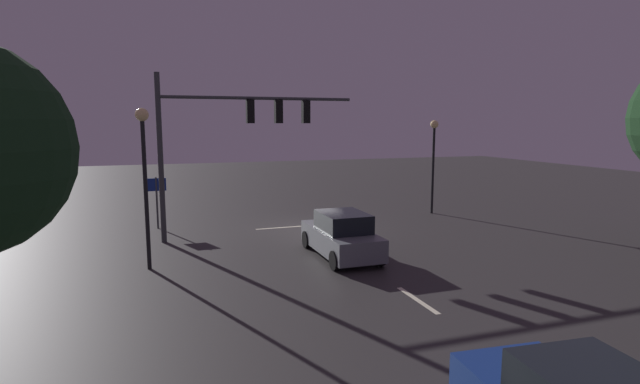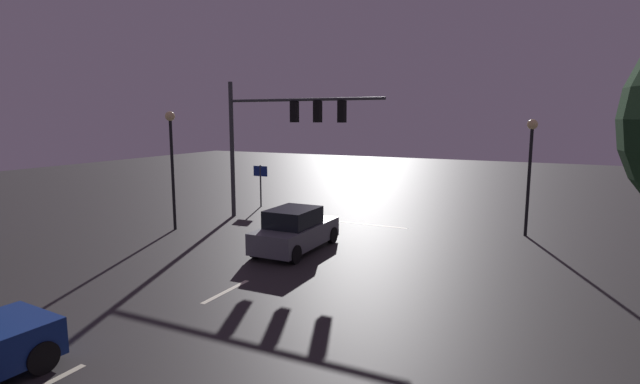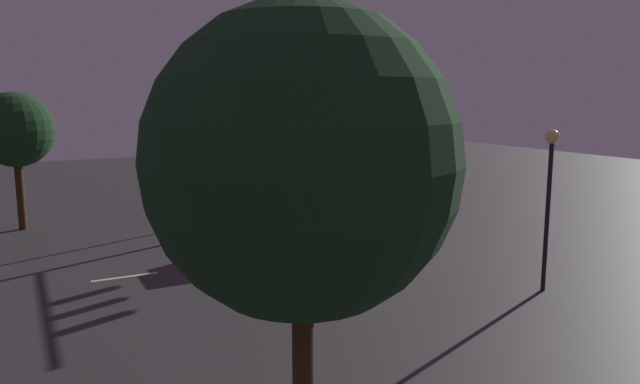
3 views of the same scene
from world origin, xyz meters
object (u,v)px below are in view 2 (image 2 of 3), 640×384
(traffic_signal_assembly, at_px, (282,125))
(street_lamp_right_kerb, at_px, (172,148))
(route_sign, at_px, (260,177))
(car_approaching, at_px, (295,230))
(street_lamp_left_kerb, at_px, (530,155))

(traffic_signal_assembly, height_order, street_lamp_right_kerb, traffic_signal_assembly)
(street_lamp_right_kerb, bearing_deg, route_sign, -93.00)
(traffic_signal_assembly, relative_size, car_approaching, 1.93)
(street_lamp_right_kerb, relative_size, route_sign, 2.23)
(traffic_signal_assembly, distance_m, car_approaching, 6.83)
(car_approaching, distance_m, route_sign, 9.86)
(street_lamp_left_kerb, relative_size, route_sign, 2.09)
(traffic_signal_assembly, relative_size, route_sign, 3.45)
(traffic_signal_assembly, bearing_deg, car_approaching, 125.97)
(traffic_signal_assembly, relative_size, street_lamp_left_kerb, 1.65)
(route_sign, bearing_deg, car_approaching, 131.18)
(traffic_signal_assembly, xyz_separation_m, street_lamp_right_kerb, (3.58, 3.81, -1.05))
(traffic_signal_assembly, distance_m, street_lamp_right_kerb, 5.33)
(street_lamp_left_kerb, bearing_deg, car_approaching, 39.75)
(car_approaching, bearing_deg, street_lamp_left_kerb, -140.25)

